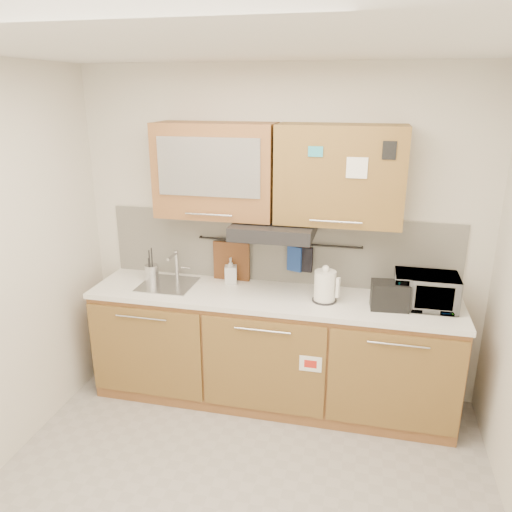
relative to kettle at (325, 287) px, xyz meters
The scene contains 19 objects.
floor 1.61m from the kettle, 109.17° to the right, with size 3.20×3.20×0.00m, color #9E9993.
ceiling 1.99m from the kettle, 109.17° to the right, with size 3.20×3.20×0.00m, color white.
wall_back 0.59m from the kettle, 140.34° to the left, with size 3.20×3.20×0.00m, color silver.
base_cabinet 0.75m from the kettle, behind, with size 2.80×0.64×0.88m.
countertop 0.43m from the kettle, behind, with size 2.82×0.62×0.04m, color white.
backsplash 0.54m from the kettle, 141.36° to the left, with size 2.80×0.02×0.56m, color silver.
upper_cabinets 0.91m from the kettle, 158.84° to the left, with size 1.82×0.37×0.70m.
range_hood 0.57m from the kettle, 168.06° to the left, with size 0.60×0.46×0.10m, color black.
sink 1.26m from the kettle, behind, with size 0.42×0.40×0.26m.
utensil_rail 0.55m from the kettle, 144.80° to the left, with size 0.02×0.02×1.30m, color black.
utensil_crock 1.41m from the kettle, behind, with size 0.13×0.13×0.28m.
kettle is the anchor object (origin of this frame).
toaster 0.46m from the kettle, ahead, with size 0.27×0.18×0.20m.
microwave 0.71m from the kettle, ahead, with size 0.44×0.30×0.24m, color #999999.
soap_bottle 0.80m from the kettle, 165.51° to the left, with size 0.09×0.10×0.21m, color #999999.
cutting_board 0.83m from the kettle, 161.04° to the left, with size 0.30×0.02×0.37m, color brown.
oven_mitt 0.40m from the kettle, 134.90° to the left, with size 0.12×0.03×0.20m, color navy.
dark_pouch 0.35m from the kettle, 125.43° to the left, with size 0.13×0.04×0.20m, color black.
pot_holder 0.36m from the kettle, 126.59° to the left, with size 0.12×0.02×0.15m, color #A91624.
Camera 1 is at (0.67, -2.26, 2.40)m, focal length 35.00 mm.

